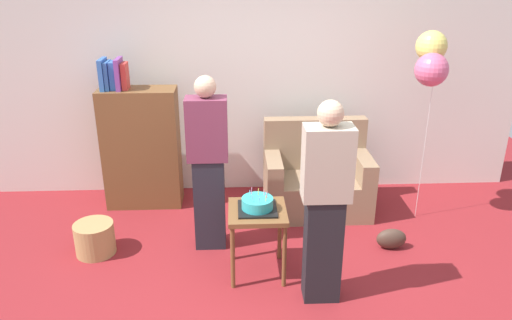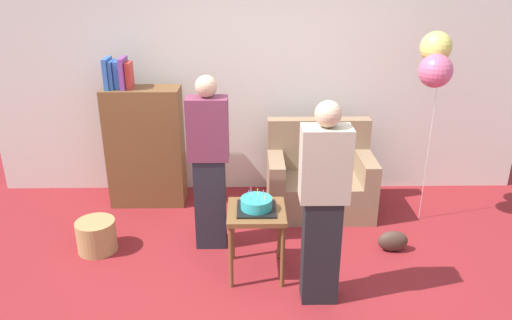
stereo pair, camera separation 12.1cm
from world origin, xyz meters
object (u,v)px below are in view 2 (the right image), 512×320
at_px(person_holding_cake, 323,205).
at_px(balloon_bunch, 436,60).
at_px(side_table, 256,220).
at_px(couch, 319,180).
at_px(wicker_basket, 97,236).
at_px(handbag, 393,241).
at_px(person_blowing_candles, 209,163).
at_px(birthday_cake, 256,204).
at_px(bookshelf, 145,144).

bearing_deg(person_holding_cake, balloon_bunch, -124.29).
bearing_deg(side_table, couch, 59.60).
xyz_separation_m(wicker_basket, handbag, (2.75, -0.05, -0.05)).
xyz_separation_m(side_table, person_blowing_candles, (-0.42, 0.47, 0.32)).
relative_size(handbag, balloon_bunch, 0.15).
distance_m(couch, birthday_cake, 1.40).
bearing_deg(person_holding_cake, wicker_basket, -11.97).
bearing_deg(birthday_cake, balloon_bunch, 29.03).
distance_m(side_table, balloon_bunch, 2.23).
bearing_deg(balloon_bunch, person_holding_cake, -132.66).
height_order(person_blowing_candles, handbag, person_blowing_candles).
bearing_deg(wicker_basket, bookshelf, 73.78).
xyz_separation_m(couch, wicker_basket, (-2.17, -0.80, -0.19)).
xyz_separation_m(side_table, person_holding_cake, (0.49, -0.36, 0.32)).
bearing_deg(bookshelf, side_table, -49.42).
height_order(wicker_basket, handbag, wicker_basket).
height_order(birthday_cake, person_blowing_candles, person_blowing_candles).
xyz_separation_m(couch, bookshelf, (-1.87, 0.21, 0.34)).
relative_size(birthday_cake, handbag, 1.14).
relative_size(person_blowing_candles, wicker_basket, 4.53).
xyz_separation_m(bookshelf, birthday_cake, (1.18, -1.38, -0.02)).
bearing_deg(person_blowing_candles, handbag, 3.95).
height_order(bookshelf, balloon_bunch, balloon_bunch).
distance_m(wicker_basket, balloon_bunch, 3.54).
bearing_deg(person_holding_cake, birthday_cake, -27.67).
bearing_deg(wicker_basket, person_holding_cake, -20.34).
relative_size(person_blowing_candles, handbag, 5.82).
bearing_deg(balloon_bunch, wicker_basket, -170.00).
height_order(couch, balloon_bunch, balloon_bunch).
bearing_deg(couch, handbag, -55.40).
bearing_deg(person_blowing_candles, birthday_cake, -39.41).
bearing_deg(person_blowing_candles, couch, 41.29).
bearing_deg(wicker_basket, person_blowing_candles, 5.14).
distance_m(couch, wicker_basket, 2.32).
xyz_separation_m(couch, handbag, (0.59, -0.85, -0.24)).
relative_size(birthday_cake, person_blowing_candles, 0.20).
bearing_deg(birthday_cake, person_blowing_candles, 131.78).
distance_m(birthday_cake, person_blowing_candles, 0.65).
bearing_deg(birthday_cake, person_holding_cake, -36.04).
bearing_deg(balloon_bunch, person_blowing_candles, -167.59).
bearing_deg(handbag, wicker_basket, 178.99).
bearing_deg(bookshelf, person_blowing_candles, -50.06).
distance_m(person_blowing_candles, handbag, 1.85).
bearing_deg(person_holding_cake, couch, -89.02).
height_order(person_holding_cake, wicker_basket, person_holding_cake).
bearing_deg(person_blowing_candles, side_table, -39.41).
height_order(person_blowing_candles, wicker_basket, person_blowing_candles).
xyz_separation_m(person_blowing_candles, balloon_bunch, (2.09, 0.46, 0.83)).
bearing_deg(birthday_cake, side_table, -49.16).
bearing_deg(person_blowing_candles, wicker_basket, -166.05).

